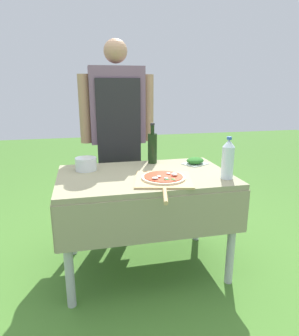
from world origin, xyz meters
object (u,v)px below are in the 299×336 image
Objects in this scene: prep_table at (144,189)px; oil_bottle at (152,147)px; person_cook at (118,125)px; mixing_tub at (86,164)px; pizza_on_peel at (164,179)px; water_bottle at (228,159)px; herb_container at (195,161)px.

oil_bottle is (0.12, 0.28, 0.23)m from prep_table.
person_cook reaches higher than oil_bottle.
mixing_tub is (-0.28, -0.44, -0.22)m from person_cook.
prep_table is 0.39m from oil_bottle.
pizza_on_peel is (0.09, -0.18, 0.12)m from prep_table.
water_bottle is 0.41m from herb_container.
person_cook is 11.06× the size of mixing_tub.
pizza_on_peel is 0.48m from oil_bottle.
prep_table is 7.82× the size of mixing_tub.
pizza_on_peel is 0.49m from herb_container.
herb_container is (-0.07, 0.39, -0.10)m from water_bottle.
water_bottle is (0.38, -0.50, 0.01)m from oil_bottle.
herb_container is at bearing -0.77° from mixing_tub.
herb_container reaches higher than prep_table.
mixing_tub reaches higher than herb_container.
mixing_tub is at bearing 155.85° from pizza_on_peel.
oil_bottle is 1.14× the size of water_bottle.
herb_container is at bearing 140.01° from person_cook.
herb_container is at bearing 99.98° from water_bottle.
person_cook reaches higher than pizza_on_peel.
prep_table is at bearing -25.52° from mixing_tub.
water_bottle is at bearing 8.43° from pizza_on_peel.
pizza_on_peel is 0.60m from mixing_tub.
water_bottle is at bearing 125.95° from person_cook.
prep_table is 0.23m from pizza_on_peel.
water_bottle is (0.50, -0.22, 0.24)m from prep_table.
person_cook is 0.86m from pizza_on_peel.
water_bottle is (0.60, -0.84, -0.13)m from person_cook.
prep_table is 4.31× the size of water_bottle.
person_cook is 0.57m from mixing_tub.
herb_container is 0.82m from mixing_tub.
oil_bottle is (0.04, 0.46, 0.11)m from pizza_on_peel.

